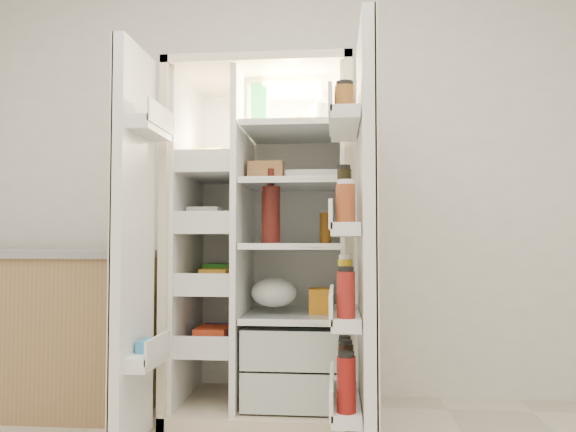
{
  "coord_description": "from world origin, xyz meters",
  "views": [
    {
      "loc": [
        0.3,
        -1.26,
        0.91
      ],
      "look_at": [
        0.08,
        1.25,
        1.02
      ],
      "focal_mm": 34.0,
      "sensor_mm": 36.0,
      "label": 1
    }
  ],
  "objects": [
    {
      "name": "freezer_door",
      "position": [
        -0.58,
        1.05,
        0.89
      ],
      "size": [
        0.15,
        0.4,
        1.72
      ],
      "color": "white",
      "rests_on": "floor"
    },
    {
      "name": "fridge_door",
      "position": [
        0.4,
        0.96,
        0.87
      ],
      "size": [
        0.17,
        0.58,
        1.72
      ],
      "color": "white",
      "rests_on": "floor"
    },
    {
      "name": "wall_back",
      "position": [
        0.0,
        2.0,
        1.35
      ],
      "size": [
        4.0,
        0.02,
        2.7
      ],
      "primitive_type": "cube",
      "color": "white",
      "rests_on": "floor"
    },
    {
      "name": "refrigerator",
      "position": [
        -0.06,
        1.65,
        0.75
      ],
      "size": [
        0.92,
        0.7,
        1.8
      ],
      "color": "beige",
      "rests_on": "floor"
    },
    {
      "name": "kitchen_counter",
      "position": [
        -1.25,
        1.62,
        0.43
      ],
      "size": [
        1.18,
        0.63,
        0.86
      ],
      "color": "#9C714E",
      "rests_on": "floor"
    }
  ]
}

